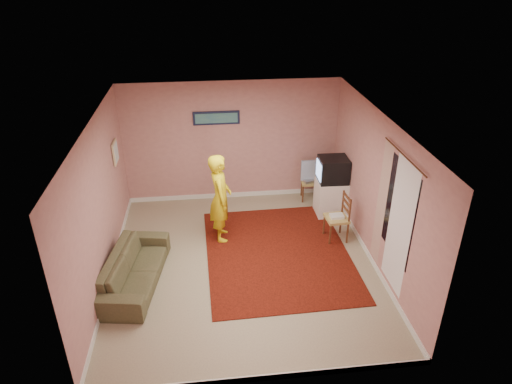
{
  "coord_description": "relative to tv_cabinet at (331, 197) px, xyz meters",
  "views": [
    {
      "loc": [
        -0.53,
        -6.47,
        4.82
      ],
      "look_at": [
        0.29,
        0.6,
        1.08
      ],
      "focal_mm": 32.0,
      "sensor_mm": 36.0,
      "label": 1
    }
  ],
  "objects": [
    {
      "name": "area_rug",
      "position": [
        -1.31,
        -1.31,
        -0.37
      ],
      "size": [
        2.6,
        3.21,
        0.02
      ],
      "primitive_type": "cube",
      "rotation": [
        0.0,
        0.0,
        0.02
      ],
      "color": "black",
      "rests_on": "ground"
    },
    {
      "name": "game_console",
      "position": [
        -0.15,
        -0.95,
        0.12
      ],
      "size": [
        0.25,
        0.19,
        0.05
      ],
      "primitive_type": "cube",
      "rotation": [
        0.0,
        0.0,
        0.03
      ],
      "color": "white",
      "rests_on": "chair_b"
    },
    {
      "name": "tv_cabinet",
      "position": [
        0.0,
        0.0,
        0.0
      ],
      "size": [
        0.59,
        0.54,
        0.75
      ],
      "primitive_type": "cube",
      "color": "white",
      "rests_on": "ground"
    },
    {
      "name": "person",
      "position": [
        -2.28,
        -0.66,
        0.48
      ],
      "size": [
        0.42,
        0.63,
        1.71
      ],
      "primitive_type": "imported",
      "rotation": [
        0.0,
        0.0,
        1.58
      ],
      "color": "yellow",
      "rests_on": "ground"
    },
    {
      "name": "baseboard_right",
      "position": [
        0.29,
        -1.54,
        -0.33
      ],
      "size": [
        0.02,
        5.0,
        0.1
      ],
      "primitive_type": "cube",
      "color": "white",
      "rests_on": "ground"
    },
    {
      "name": "baseboard_front",
      "position": [
        -1.95,
        -4.03,
        -0.33
      ],
      "size": [
        4.5,
        0.02,
        0.1
      ],
      "primitive_type": "cube",
      "color": "white",
      "rests_on": "ground"
    },
    {
      "name": "wall_front",
      "position": [
        -1.95,
        -4.04,
        0.92
      ],
      "size": [
        4.5,
        0.02,
        2.6
      ],
      "primitive_type": "cube",
      "color": "tan",
      "rests_on": "ground"
    },
    {
      "name": "ceiling",
      "position": [
        -1.95,
        -1.54,
        2.22
      ],
      "size": [
        4.5,
        5.0,
        0.02
      ],
      "primitive_type": "cube",
      "color": "silver",
      "rests_on": "wall_back"
    },
    {
      "name": "sofa",
      "position": [
        -3.75,
        -1.85,
        -0.1
      ],
      "size": [
        1.04,
        2.02,
        0.56
      ],
      "primitive_type": "imported",
      "rotation": [
        0.0,
        0.0,
        1.41
      ],
      "color": "brown",
      "rests_on": "ground"
    },
    {
      "name": "crt_tv",
      "position": [
        -0.01,
        0.0,
        0.62
      ],
      "size": [
        0.59,
        0.53,
        0.49
      ],
      "rotation": [
        0.0,
        0.0,
        -0.03
      ],
      "color": "black",
      "rests_on": "tv_cabinet"
    },
    {
      "name": "wall_left",
      "position": [
        -4.2,
        -1.54,
        0.92
      ],
      "size": [
        0.02,
        5.0,
        2.6
      ],
      "primitive_type": "cube",
      "color": "tan",
      "rests_on": "ground"
    },
    {
      "name": "curtain_floral",
      "position": [
        0.26,
        -1.89,
        0.87
      ],
      "size": [
        0.01,
        0.35,
        2.1
      ],
      "primitive_type": "cube",
      "color": "beige",
      "rests_on": "wall_right"
    },
    {
      "name": "wall_right",
      "position": [
        0.3,
        -1.54,
        0.92
      ],
      "size": [
        0.02,
        5.0,
        2.6
      ],
      "primitive_type": "cube",
      "color": "tan",
      "rests_on": "ground"
    },
    {
      "name": "ground",
      "position": [
        -1.95,
        -1.54,
        -0.38
      ],
      "size": [
        5.0,
        5.0,
        0.0
      ],
      "primitive_type": "plane",
      "color": "tan",
      "rests_on": "ground"
    },
    {
      "name": "curtain_sheer",
      "position": [
        0.28,
        -2.59,
        0.87
      ],
      "size": [
        0.01,
        0.75,
        2.1
      ],
      "primitive_type": "cube",
      "color": "white",
      "rests_on": "wall_right"
    },
    {
      "name": "chair_b",
      "position": [
        -0.15,
        -0.95,
        0.19
      ],
      "size": [
        0.43,
        0.44,
        0.5
      ],
      "rotation": [
        0.0,
        0.0,
        -1.5
      ],
      "color": "tan",
      "rests_on": "ground"
    },
    {
      "name": "wall_back",
      "position": [
        -1.95,
        0.96,
        0.92
      ],
      "size": [
        4.5,
        0.02,
        2.6
      ],
      "primitive_type": "cube",
      "color": "tan",
      "rests_on": "ground"
    },
    {
      "name": "picture_left",
      "position": [
        -4.17,
        0.06,
        1.17
      ],
      "size": [
        0.04,
        0.38,
        0.42
      ],
      "color": "beige",
      "rests_on": "wall_left"
    },
    {
      "name": "curtain_rod",
      "position": [
        0.25,
        -2.44,
        1.94
      ],
      "size": [
        0.02,
        1.4,
        0.02
      ],
      "primitive_type": "cylinder",
      "rotation": [
        1.57,
        0.0,
        0.0
      ],
      "color": "#5A321B",
      "rests_on": "wall_right"
    },
    {
      "name": "chair_a",
      "position": [
        -0.28,
        0.66,
        0.15
      ],
      "size": [
        0.43,
        0.41,
        0.47
      ],
      "rotation": [
        0.0,
        0.0,
        -0.11
      ],
      "color": "tan",
      "rests_on": "ground"
    },
    {
      "name": "picture_back",
      "position": [
        -2.25,
        0.93,
        1.47
      ],
      "size": [
        0.95,
        0.04,
        0.28
      ],
      "color": "#131835",
      "rests_on": "wall_back"
    },
    {
      "name": "blue_throw",
      "position": [
        -0.28,
        0.66,
        0.32
      ],
      "size": [
        0.43,
        0.05,
        0.46
      ],
      "primitive_type": "cube",
      "color": "#84A7D8",
      "rests_on": "chair_a"
    },
    {
      "name": "window",
      "position": [
        0.29,
        -2.44,
        1.07
      ],
      "size": [
        0.01,
        1.1,
        1.5
      ],
      "primitive_type": "cube",
      "color": "black",
      "rests_on": "wall_right"
    },
    {
      "name": "baseboard_left",
      "position": [
        -4.19,
        -1.54,
        -0.33
      ],
      "size": [
        0.02,
        5.0,
        0.1
      ],
      "primitive_type": "cube",
      "color": "white",
      "rests_on": "ground"
    },
    {
      "name": "dvd_player",
      "position": [
        -0.28,
        0.66,
        0.09
      ],
      "size": [
        0.41,
        0.34,
        0.06
      ],
      "primitive_type": "cube",
      "rotation": [
        0.0,
        0.0,
        0.28
      ],
      "color": "#A2A1A6",
      "rests_on": "chair_a"
    },
    {
      "name": "baseboard_back",
      "position": [
        -1.95,
        0.95,
        -0.33
      ],
      "size": [
        4.5,
        0.02,
        0.1
      ],
      "primitive_type": "cube",
      "color": "white",
      "rests_on": "ground"
    }
  ]
}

